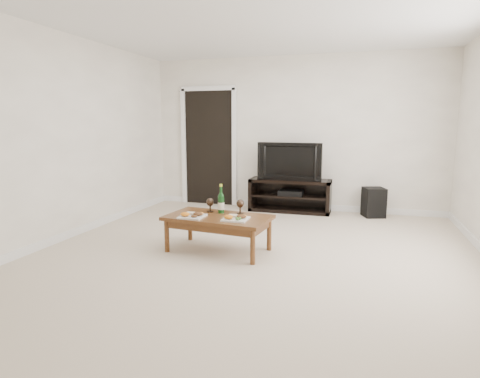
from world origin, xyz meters
name	(u,v)px	position (x,y,z in m)	size (l,w,h in m)	color
floor	(252,258)	(0.00, 0.00, 0.00)	(5.50, 5.50, 0.00)	beige
back_wall	(294,134)	(0.00, 2.77, 1.30)	(5.00, 0.04, 2.60)	white
ceiling	(254,8)	(0.00, 0.00, 2.62)	(5.00, 5.50, 0.04)	white
doorway	(209,148)	(-1.55, 2.73, 1.02)	(0.90, 0.02, 2.05)	black
media_console	(290,195)	(-0.01, 2.50, 0.28)	(1.35, 0.45, 0.55)	black
television	(291,161)	(-0.01, 2.50, 0.86)	(1.07, 0.14, 0.62)	black
av_receiver	(291,193)	(0.01, 2.48, 0.33)	(0.40, 0.30, 0.08)	black
subwoofer	(374,202)	(1.34, 2.49, 0.23)	(0.31, 0.31, 0.47)	black
coffee_table	(218,234)	(-0.45, 0.14, 0.21)	(1.19, 0.65, 0.42)	brown
plate_left	(192,214)	(-0.71, 0.00, 0.45)	(0.27, 0.27, 0.07)	white
plate_right	(236,217)	(-0.20, 0.02, 0.45)	(0.27, 0.27, 0.07)	white
wine_bottle	(221,199)	(-0.47, 0.29, 0.59)	(0.07, 0.07, 0.35)	#103B13
goblet_left	(210,205)	(-0.61, 0.31, 0.51)	(0.09, 0.09, 0.17)	#34261C
goblet_right	(240,206)	(-0.24, 0.33, 0.51)	(0.09, 0.09, 0.17)	#34261C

